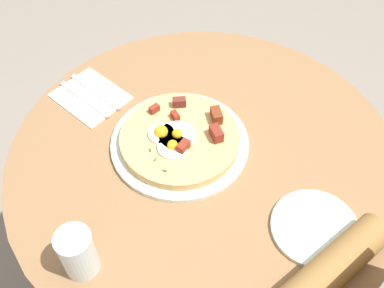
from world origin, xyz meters
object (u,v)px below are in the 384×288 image
fork (85,99)px  water_glass (78,253)px  knife (95,92)px  pizza_plate (180,143)px  bread_plate (315,228)px  dining_table (203,194)px  breakfast_pizza (180,138)px

fork → water_glass: size_ratio=1.62×
fork → water_glass: bearing=-40.5°
knife → fork: bearing=-90.0°
pizza_plate → bread_plate: size_ratio=1.79×
bread_plate → fork: (-0.61, -0.16, 0.00)m
bread_plate → fork: 0.63m
fork → dining_table: bearing=11.9°
bread_plate → water_glass: 0.47m
fork → knife: bearing=90.0°
breakfast_pizza → pizza_plate: bearing=-66.1°
breakfast_pizza → fork: size_ratio=1.53×
pizza_plate → knife: pizza_plate is taller
dining_table → knife: knife is taller
dining_table → fork: bearing=-159.9°
pizza_plate → bread_plate: (0.35, 0.07, -0.00)m
bread_plate → water_glass: size_ratio=1.62×
dining_table → breakfast_pizza: (-0.06, -0.03, 0.19)m
dining_table → breakfast_pizza: 0.20m
breakfast_pizza → dining_table: bearing=23.4°
dining_table → fork: (-0.32, -0.12, 0.17)m
dining_table → bread_plate: (0.29, 0.04, 0.17)m
breakfast_pizza → water_glass: water_glass is taller
knife → water_glass: size_ratio=1.62×
bread_plate → knife: 0.63m
dining_table → bread_plate: size_ratio=5.05×
pizza_plate → bread_plate: bearing=11.3°
fork → knife: 0.04m
breakfast_pizza → water_glass: 0.35m
breakfast_pizza → bread_plate: (0.35, 0.07, -0.02)m
breakfast_pizza → bread_plate: bearing=11.2°
bread_plate → fork: bearing=-165.2°
dining_table → pizza_plate: size_ratio=2.83×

